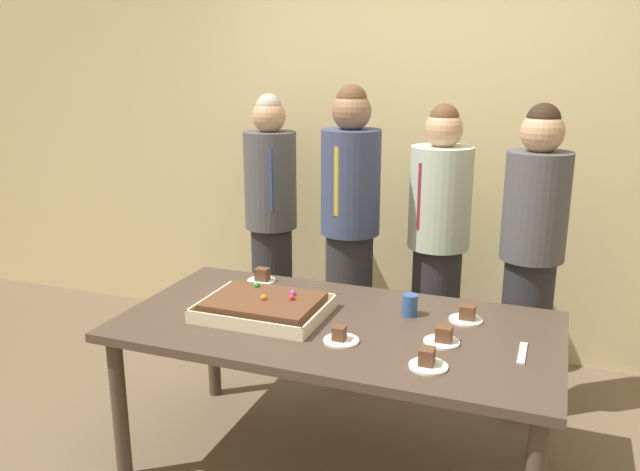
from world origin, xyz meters
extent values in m
plane|color=brown|center=(0.00, 0.00, 0.00)|extent=(12.00, 12.00, 0.00)
cube|color=#CCB784|center=(0.00, 1.60, 1.50)|extent=(8.00, 0.12, 3.00)
cube|color=#47382D|center=(0.00, 0.00, 0.72)|extent=(1.93, 0.99, 0.04)
cylinder|color=#47382D|center=(-0.89, -0.42, 0.35)|extent=(0.07, 0.07, 0.70)
cylinder|color=#47382D|center=(-0.89, 0.42, 0.35)|extent=(0.07, 0.07, 0.70)
cylinder|color=#47382D|center=(0.89, 0.42, 0.35)|extent=(0.07, 0.07, 0.70)
cube|color=beige|center=(-0.34, -0.03, 0.74)|extent=(0.56, 0.43, 0.01)
cube|color=beige|center=(-0.34, -0.24, 0.77)|extent=(0.56, 0.01, 0.05)
cube|color=beige|center=(-0.34, 0.18, 0.77)|extent=(0.56, 0.01, 0.05)
cube|color=beige|center=(-0.62, -0.03, 0.77)|extent=(0.01, 0.43, 0.05)
cube|color=beige|center=(-0.07, -0.03, 0.77)|extent=(0.01, 0.43, 0.05)
cube|color=brown|center=(-0.34, -0.03, 0.78)|extent=(0.49, 0.36, 0.07)
sphere|color=orange|center=(-0.34, -0.04, 0.83)|extent=(0.03, 0.03, 0.03)
sphere|color=green|center=(-0.44, 0.10, 0.83)|extent=(0.03, 0.03, 0.03)
sphere|color=red|center=(-0.22, 0.00, 0.83)|extent=(0.03, 0.03, 0.03)
sphere|color=purple|center=(-0.24, 0.05, 0.83)|extent=(0.03, 0.03, 0.03)
cylinder|color=white|center=(0.53, 0.22, 0.74)|extent=(0.15, 0.15, 0.01)
cube|color=brown|center=(0.54, 0.22, 0.78)|extent=(0.07, 0.06, 0.06)
cylinder|color=white|center=(0.48, -0.05, 0.74)|extent=(0.15, 0.15, 0.01)
cube|color=brown|center=(0.48, -0.05, 0.78)|extent=(0.06, 0.06, 0.06)
cylinder|color=white|center=(0.08, -0.19, 0.74)|extent=(0.15, 0.15, 0.01)
cube|color=brown|center=(0.08, -0.19, 0.78)|extent=(0.05, 0.05, 0.06)
cylinder|color=white|center=(-0.55, 0.38, 0.74)|extent=(0.15, 0.15, 0.01)
cube|color=brown|center=(-0.54, 0.37, 0.78)|extent=(0.07, 0.05, 0.07)
cylinder|color=white|center=(0.47, -0.29, 0.74)|extent=(0.15, 0.15, 0.01)
cube|color=brown|center=(0.46, -0.28, 0.78)|extent=(0.05, 0.07, 0.06)
cylinder|color=#2D5199|center=(0.28, 0.20, 0.79)|extent=(0.07, 0.07, 0.10)
cube|color=silver|center=(0.79, -0.04, 0.74)|extent=(0.03, 0.20, 0.01)
cylinder|color=#28282D|center=(-0.23, 0.87, 0.46)|extent=(0.27, 0.27, 0.91)
cylinder|color=#384266|center=(-0.23, 0.87, 1.21)|extent=(0.33, 0.33, 0.59)
cube|color=gold|center=(-0.25, 0.71, 1.23)|extent=(0.04, 0.02, 0.38)
sphere|color=#8C664C|center=(-0.23, 0.87, 1.60)|extent=(0.22, 0.22, 0.22)
sphere|color=brown|center=(-0.23, 0.87, 1.66)|extent=(0.17, 0.17, 0.17)
cylinder|color=#28282D|center=(0.24, 1.07, 0.41)|extent=(0.28, 0.28, 0.82)
cylinder|color=#B7C6B2|center=(0.24, 1.07, 1.11)|extent=(0.35, 0.35, 0.58)
cube|color=maroon|center=(0.16, 0.93, 1.14)|extent=(0.04, 0.02, 0.37)
sphere|color=tan|center=(0.24, 1.07, 1.50)|extent=(0.21, 0.21, 0.21)
sphere|color=brown|center=(0.24, 1.07, 1.56)|extent=(0.16, 0.16, 0.16)
cylinder|color=#28282D|center=(0.77, 0.85, 0.44)|extent=(0.26, 0.26, 0.87)
cylinder|color=#4C4C51|center=(0.77, 0.85, 1.15)|extent=(0.33, 0.33, 0.55)
sphere|color=tan|center=(0.77, 0.85, 1.52)|extent=(0.21, 0.21, 0.21)
sphere|color=black|center=(0.77, 0.85, 1.58)|extent=(0.17, 0.17, 0.17)
cylinder|color=#28282D|center=(-0.86, 1.17, 0.41)|extent=(0.27, 0.27, 0.82)
cylinder|color=#4C4C51|center=(-0.86, 1.17, 1.13)|extent=(0.33, 0.33, 0.62)
cube|color=navy|center=(-0.80, 1.02, 1.16)|extent=(0.04, 0.02, 0.39)
sphere|color=tan|center=(-0.86, 1.17, 1.53)|extent=(0.21, 0.21, 0.21)
sphere|color=#B2A899|center=(-0.86, 1.17, 1.59)|extent=(0.16, 0.16, 0.16)
camera|label=1|loc=(0.88, -2.53, 1.87)|focal=36.34mm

